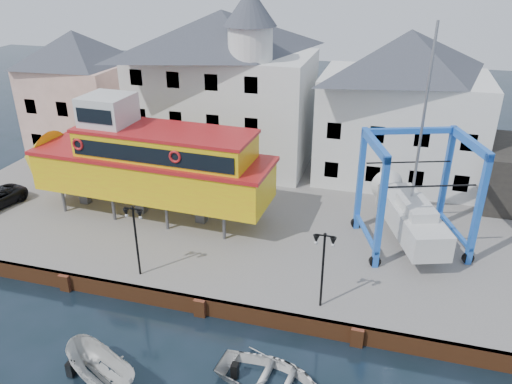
# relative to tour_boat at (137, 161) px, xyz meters

# --- Properties ---
(ground) EXTENTS (140.00, 140.00, 0.00)m
(ground) POSITION_rel_tour_boat_xyz_m (7.36, -7.91, -4.75)
(ground) COLOR black
(ground) RESTS_ON ground
(hardstanding) EXTENTS (44.00, 22.00, 1.00)m
(hardstanding) POSITION_rel_tour_boat_xyz_m (7.36, 3.09, -4.25)
(hardstanding) COLOR slate
(hardstanding) RESTS_ON ground
(quay_wall) EXTENTS (44.00, 0.47, 1.00)m
(quay_wall) POSITION_rel_tour_boat_xyz_m (7.36, -7.81, -4.25)
(quay_wall) COLOR brown
(quay_wall) RESTS_ON ground
(building_pink) EXTENTS (8.00, 7.00, 10.30)m
(building_pink) POSITION_rel_tour_boat_xyz_m (-10.64, 10.09, 1.40)
(building_pink) COLOR tan
(building_pink) RESTS_ON hardstanding
(building_white_main) EXTENTS (14.00, 8.30, 14.00)m
(building_white_main) POSITION_rel_tour_boat_xyz_m (2.49, 10.48, 2.59)
(building_white_main) COLOR silver
(building_white_main) RESTS_ON hardstanding
(building_white_right) EXTENTS (12.00, 8.00, 11.20)m
(building_white_right) POSITION_rel_tour_boat_xyz_m (16.36, 11.09, 1.85)
(building_white_right) COLOR silver
(building_white_right) RESTS_ON hardstanding
(lamp_post_left) EXTENTS (1.12, 0.32, 4.20)m
(lamp_post_left) POSITION_rel_tour_boat_xyz_m (3.36, -6.71, -0.58)
(lamp_post_left) COLOR black
(lamp_post_left) RESTS_ON hardstanding
(lamp_post_right) EXTENTS (1.12, 0.32, 4.20)m
(lamp_post_right) POSITION_rel_tour_boat_xyz_m (13.36, -6.71, -0.58)
(lamp_post_right) COLOR black
(lamp_post_right) RESTS_ON hardstanding
(tour_boat) EXTENTS (18.45, 5.14, 7.96)m
(tour_boat) POSITION_rel_tour_boat_xyz_m (0.00, 0.00, 0.00)
(tour_boat) COLOR #59595E
(tour_boat) RESTS_ON hardstanding
(travel_lift) EXTENTS (7.24, 8.81, 12.94)m
(travel_lift) POSITION_rel_tour_boat_xyz_m (17.30, 1.29, -1.59)
(travel_lift) COLOR blue
(travel_lift) RESTS_ON hardstanding
(motorboat_a) EXTENTS (4.74, 3.49, 1.72)m
(motorboat_a) POSITION_rel_tour_boat_xyz_m (4.97, -13.35, -4.75)
(motorboat_a) COLOR silver
(motorboat_a) RESTS_ON ground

